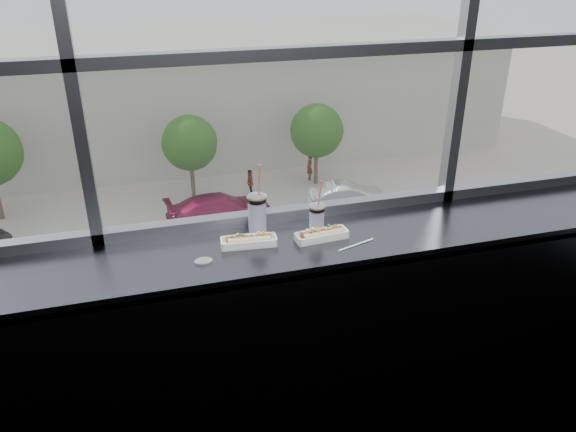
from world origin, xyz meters
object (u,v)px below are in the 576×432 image
object	(u,v)px
hotdog_tray_left	(249,240)
car_far_c	(347,192)
pedestrian_c	(250,180)
car_near_d	(324,276)
wrapper	(204,261)
tree_center	(190,143)
pedestrian_d	(309,165)
hotdog_tray_right	(322,234)
soda_cup_right	(317,218)
car_near_e	(472,252)
loose_straw	(356,245)
tree_right	(317,131)
soda_cup_left	(257,211)
car_far_b	(220,205)

from	to	relation	value
hotdog_tray_left	car_far_c	bearing A→B (deg)	72.16
hotdog_tray_left	pedestrian_c	size ratio (longest dim) A/B	0.15
car_far_c	car_near_d	world-z (taller)	car_near_d
wrapper	tree_center	xyz separation A→B (m)	(2.82, 28.36, -8.74)
car_far_c	pedestrian_d	size ratio (longest dim) A/B	3.01
hotdog_tray_right	tree_center	world-z (taller)	hotdog_tray_right
soda_cup_right	pedestrian_d	world-z (taller)	soda_cup_right
wrapper	car_far_c	bearing A→B (deg)	65.86
soda_cup_right	car_near_e	distance (m)	23.62
loose_straw	car_near_d	world-z (taller)	loose_straw
hotdog_tray_right	pedestrian_c	distance (m)	30.19
hotdog_tray_right	pedestrian_d	xyz separation A→B (m)	(9.60, 28.98, -11.12)
car_near_d	tree_right	world-z (taller)	tree_right
wrapper	pedestrian_c	xyz separation A→B (m)	(6.08, 27.62, -11.08)
wrapper	car_near_e	size ratio (longest dim) A/B	0.02
car_far_c	loose_straw	bearing A→B (deg)	162.72
car_far_c	tree_center	xyz separation A→B (m)	(-8.10, 4.00, 2.34)
tree_center	car_far_c	bearing A→B (deg)	-26.29
hotdog_tray_left	car_far_c	size ratio (longest dim) A/B	0.05
soda_cup_left	loose_straw	world-z (taller)	soda_cup_left
loose_straw	tree_center	distance (m)	29.79
car_near_e	pedestrian_c	size ratio (longest dim) A/B	3.13
wrapper	car_near_e	distance (m)	24.02
soda_cup_right	car_near_e	world-z (taller)	soda_cup_right
car_near_d	pedestrian_c	world-z (taller)	car_near_d
soda_cup_left	car_far_c	xyz separation A→B (m)	(10.59, 24.10, -11.18)
car_near_e	pedestrian_d	bearing A→B (deg)	21.33
loose_straw	car_far_b	xyz separation A→B (m)	(2.97, 24.40, -10.95)
tree_center	loose_straw	bearing A→B (deg)	-94.13
soda_cup_left	car_near_e	size ratio (longest dim) A/B	0.06
car_near_e	pedestrian_c	bearing A→B (deg)	40.10
hotdog_tray_right	car_near_e	world-z (taller)	hotdog_tray_right
car_near_e	pedestrian_c	distance (m)	13.60
car_near_d	loose_straw	bearing A→B (deg)	155.14
pedestrian_d	pedestrian_c	xyz separation A→B (m)	(-4.14, -1.44, 0.02)
loose_straw	car_far_c	bearing A→B (deg)	49.82
hotdog_tray_left	pedestrian_d	size ratio (longest dim) A/B	0.15
pedestrian_d	tree_right	world-z (taller)	tree_right
hotdog_tray_right	pedestrian_d	size ratio (longest dim) A/B	0.15
soda_cup_right	car_far_b	distance (m)	26.81
car_far_c	tree_center	size ratio (longest dim) A/B	1.18
wrapper	car_far_b	distance (m)	26.97
wrapper	pedestrian_d	bearing A→B (deg)	70.61
car_near_d	tree_right	bearing A→B (deg)	-22.08
pedestrian_d	tree_center	distance (m)	7.80
car_near_e	tree_center	bearing A→B (deg)	48.19
loose_straw	car_far_b	size ratio (longest dim) A/B	0.03
car_near_e	tree_center	size ratio (longest dim) A/B	1.24
hotdog_tray_right	soda_cup_right	bearing A→B (deg)	92.39
hotdog_tray_left	car_far_b	bearing A→B (deg)	87.72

